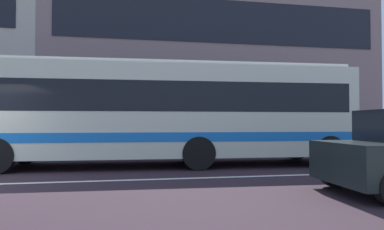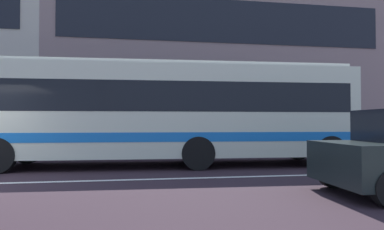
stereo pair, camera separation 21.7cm
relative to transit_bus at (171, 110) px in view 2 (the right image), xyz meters
The scene contains 2 objects.
apartment_block_right 13.87m from the transit_bus, 72.85° to the left, with size 20.01×11.04×12.26m.
transit_bus is the anchor object (origin of this frame).
Camera 2 is at (4.38, -8.46, 1.40)m, focal length 31.48 mm.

